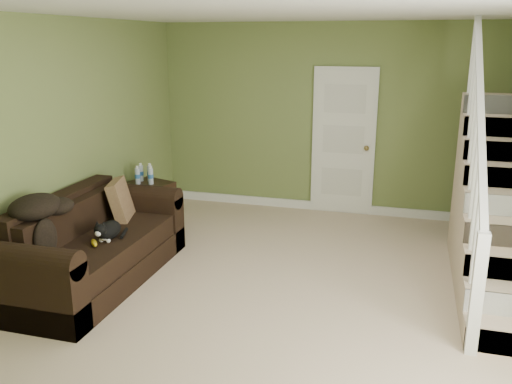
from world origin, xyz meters
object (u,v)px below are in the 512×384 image
Objects in this scene: sofa at (92,249)px; banana at (94,243)px; side_table at (148,206)px; cat at (108,231)px.

sofa reaches higher than banana.
side_table is (-0.14, 1.49, -0.01)m from sofa.
side_table is 4.62× the size of banana.
side_table is 1.59m from cat.
side_table is at bearing 100.77° from cat.
cat is 0.20m from banana.
banana is at bearing -51.26° from sofa.
side_table reaches higher than cat.
banana is (0.32, -1.71, 0.17)m from side_table.
banana is (-0.05, -0.18, -0.07)m from cat.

